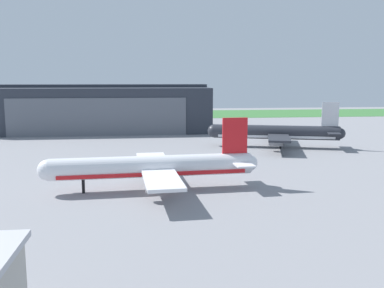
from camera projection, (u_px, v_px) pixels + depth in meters
ground_plane at (152, 193)px, 76.38m from camera, size 440.00×440.00×0.00m
grass_field_strip at (145, 114)px, 246.24m from camera, size 440.00×56.00×0.08m
maintenance_hangar at (103, 108)px, 170.81m from camera, size 83.72×39.17×18.27m
airliner_far_left at (275, 133)px, 127.13m from camera, size 39.20×33.17×13.70m
airliner_near_left at (153, 167)px, 77.95m from camera, size 40.32×32.32×13.19m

